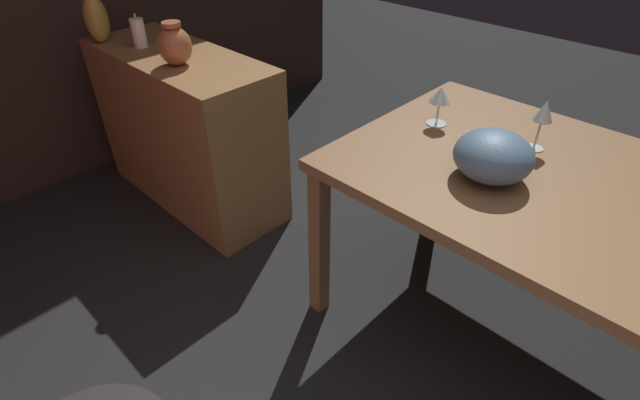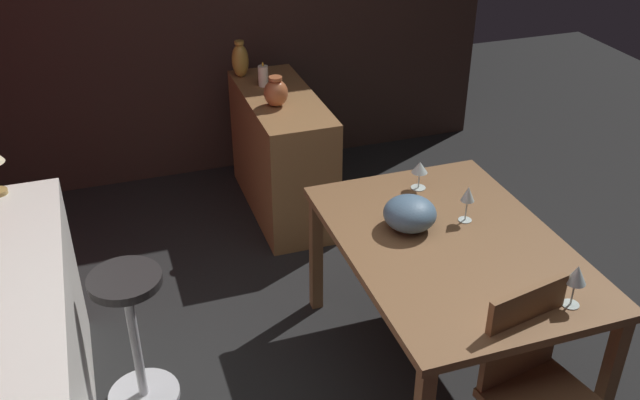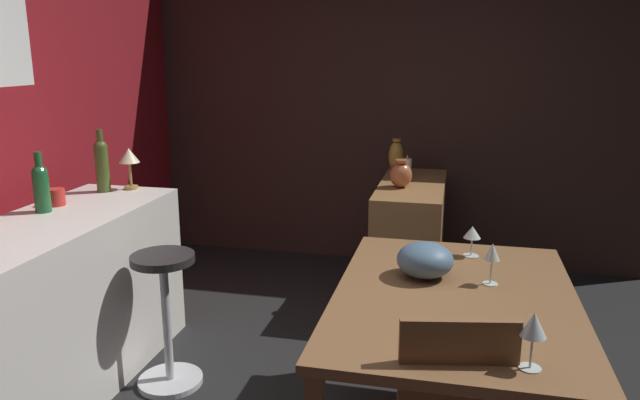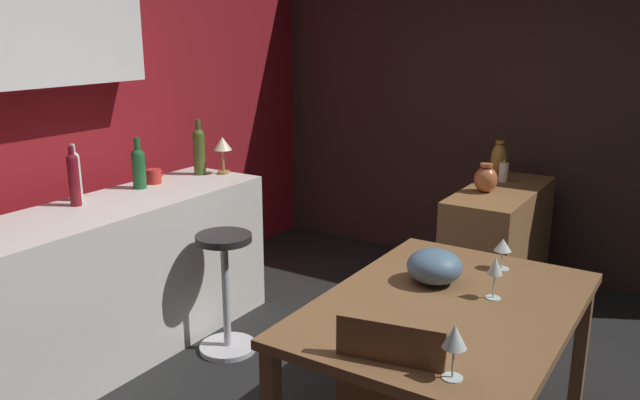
{
  "view_description": "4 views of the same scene",
  "coord_description": "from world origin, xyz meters",
  "views": [
    {
      "loc": [
        -0.26,
        1.0,
        1.57
      ],
      "look_at": [
        0.32,
        0.4,
        0.97
      ],
      "focal_mm": 26.42,
      "sensor_mm": 36.0,
      "label": 1
    },
    {
      "loc": [
        -2.3,
        1.0,
        2.55
      ],
      "look_at": [
        0.32,
        0.11,
        0.91
      ],
      "focal_mm": 40.18,
      "sensor_mm": 36.0,
      "label": 2
    },
    {
      "loc": [
        -2.3,
        -0.4,
        1.71
      ],
      "look_at": [
        0.33,
        0.2,
        1.04
      ],
      "focal_mm": 33.79,
      "sensor_mm": 36.0,
      "label": 3
    },
    {
      "loc": [
        -2.3,
        -1.3,
        1.85
      ],
      "look_at": [
        0.35,
        0.39,
        1.0
      ],
      "focal_mm": 35.94,
      "sensor_mm": 36.0,
      "label": 4
    }
  ],
  "objects": [
    {
      "name": "ground_plane",
      "position": [
        0.0,
        0.0,
        0.0
      ],
      "size": [
        9.0,
        9.0,
        0.0
      ],
      "primitive_type": "plane",
      "color": "black"
    },
    {
      "name": "dining_table",
      "position": [
        0.05,
        -0.43,
        0.66
      ],
      "size": [
        1.39,
        0.97,
        0.74
      ],
      "color": "brown",
      "rests_on": "ground_plane"
    },
    {
      "name": "sideboard_cabinet",
      "position": [
        1.78,
        -0.12,
        0.41
      ],
      "size": [
        1.1,
        0.44,
        0.82
      ],
      "primitive_type": "cube",
      "color": "olive",
      "rests_on": "ground_plane"
    },
    {
      "name": "chair_near_window",
      "position": [
        -0.62,
        -0.47,
        0.48
      ],
      "size": [
        0.47,
        0.47,
        0.89
      ],
      "color": "brown",
      "rests_on": "ground_plane"
    },
    {
      "name": "bar_stool",
      "position": [
        0.3,
        1.0,
        0.38
      ],
      "size": [
        0.34,
        0.34,
        0.71
      ],
      "color": "#262323",
      "rests_on": "ground_plane"
    },
    {
      "name": "wine_glass_left",
      "position": [
        0.2,
        -0.58,
        0.88
      ],
      "size": [
        0.06,
        0.06,
        0.18
      ],
      "color": "silver",
      "rests_on": "dining_table"
    },
    {
      "name": "wine_glass_right",
      "position": [
        0.56,
        -0.5,
        0.85
      ],
      "size": [
        0.08,
        0.08,
        0.15
      ],
      "color": "silver",
      "rests_on": "dining_table"
    },
    {
      "name": "wine_glass_center",
      "position": [
        -0.5,
        -0.66,
        0.88
      ],
      "size": [
        0.08,
        0.08,
        0.19
      ],
      "color": "silver",
      "rests_on": "dining_table"
    },
    {
      "name": "fruit_bowl",
      "position": [
        0.23,
        -0.3,
        0.82
      ],
      "size": [
        0.25,
        0.25,
        0.15
      ],
      "primitive_type": "ellipsoid",
      "color": "slate",
      "rests_on": "dining_table"
    },
    {
      "name": "pillar_candle_tall",
      "position": [
        1.99,
        -0.06,
        0.89
      ],
      "size": [
        0.06,
        0.06,
        0.16
      ],
      "color": "white",
      "rests_on": "sideboard_cabinet"
    },
    {
      "name": "vase_copper",
      "position": [
        1.64,
        -0.05,
        0.91
      ],
      "size": [
        0.15,
        0.15,
        0.19
      ],
      "color": "#B26038",
      "rests_on": "sideboard_cabinet"
    },
    {
      "name": "vase_brass",
      "position": [
        2.19,
        0.04,
        0.94
      ],
      "size": [
        0.11,
        0.11,
        0.25
      ],
      "color": "#B78C38",
      "rests_on": "sideboard_cabinet"
    }
  ]
}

